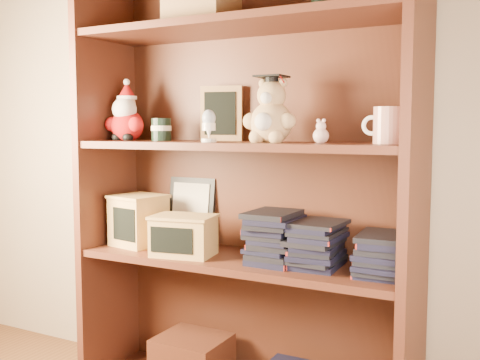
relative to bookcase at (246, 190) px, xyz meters
The scene contains 16 objects.
bookcase is the anchor object (origin of this frame).
shelf_lower 0.25m from the bookcase, 87.06° to the right, with size 1.14×0.33×0.02m.
shelf_upper 0.17m from the bookcase, 87.06° to the right, with size 1.14×0.33×0.02m.
santa_plush 0.55m from the bookcase, behind, with size 0.17×0.12×0.24m.
teachers_tin 0.39m from the bookcase, behind, with size 0.07×0.07×0.08m.
chalkboard_plaque 0.31m from the bookcase, 154.57° to the left, with size 0.16×0.10×0.20m.
egg_cup 0.27m from the bookcase, 120.98° to the right, with size 0.05×0.05×0.11m.
grad_teddy_bear 0.29m from the bookcase, 25.57° to the right, with size 0.19×0.16×0.23m.
pink_figurine 0.36m from the bookcase, ahead, with size 0.05×0.05×0.08m.
teacher_mug 0.55m from the bookcase, ahead, with size 0.12×0.09×0.11m.
certificate_frame 0.32m from the bookcase, 162.99° to the left, with size 0.20×0.05×0.25m.
treats_box 0.46m from the bookcase, behind, with size 0.21×0.21×0.19m.
pencils_box 0.27m from the bookcase, 148.07° to the right, with size 0.24×0.19×0.14m.
book_stack_left 0.21m from the bookcase, 20.95° to the right, with size 0.14×0.20×0.16m.
book_stack_mid 0.33m from the bookcase, 10.04° to the right, with size 0.14×0.20×0.16m.
book_stack_right 0.53m from the bookcase, ahead, with size 0.14×0.20×0.13m.
Camera 1 is at (1.09, -0.38, 1.00)m, focal length 42.00 mm.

